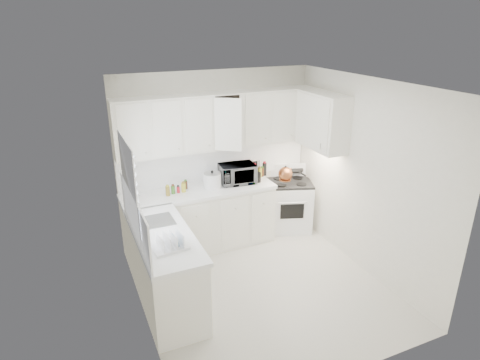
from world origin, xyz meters
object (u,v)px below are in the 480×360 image
stove (289,199)px  microwave (237,172)px  utensil_crock (258,171)px  dish_rack (169,240)px  rice_cooker (212,179)px  tea_kettle (285,173)px

stove → microwave: 1.08m
stove → utensil_crock: utensil_crock is taller
dish_rack → utensil_crock: bearing=32.7°
stove → dish_rack: dish_rack is taller
dish_rack → microwave: bearing=39.9°
microwave → utensil_crock: 0.31m
stove → rice_cooker: rice_cooker is taller
microwave → dish_rack: microwave is taller
tea_kettle → rice_cooker: size_ratio=1.03×
tea_kettle → stove: bearing=22.0°
rice_cooker → dish_rack: bearing=-140.7°
microwave → dish_rack: bearing=-128.6°
stove → tea_kettle: bearing=-119.2°
tea_kettle → dish_rack: size_ratio=0.73×
rice_cooker → tea_kettle: bearing=-23.5°
tea_kettle → rice_cooker: rice_cooker is taller
utensil_crock → stove: bearing=5.9°
utensil_crock → dish_rack: (-1.72, -1.37, -0.07)m
microwave → rice_cooker: bearing=-170.3°
tea_kettle → rice_cooker: (-1.13, 0.16, 0.02)m
rice_cooker → dish_rack: (-1.02, -1.44, -0.03)m
tea_kettle → rice_cooker: bearing=152.2°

